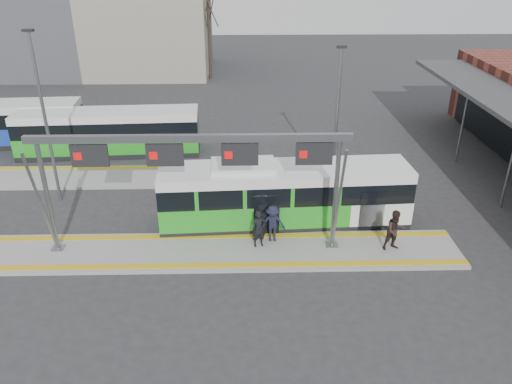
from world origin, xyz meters
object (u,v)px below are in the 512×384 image
passenger_a (259,229)px  passenger_b (395,230)px  gantry (194,160)px  passenger_c (273,224)px  hero_bus (284,196)px

passenger_a → passenger_b: 5.84m
gantry → passenger_a: gantry is taller
passenger_c → passenger_b: bearing=-8.5°
gantry → passenger_c: 4.65m
passenger_a → passenger_b: size_ratio=0.91×
passenger_c → passenger_a: bearing=-145.9°
passenger_b → gantry: bearing=164.3°
passenger_c → gantry: bearing=-170.9°
gantry → passenger_b: 9.05m
passenger_a → passenger_c: passenger_c is taller
gantry → passenger_c: size_ratio=7.50×
gantry → passenger_c: gantry is taller
gantry → passenger_b: size_ratio=7.01×
hero_bus → passenger_c: hero_bus is taller
hero_bus → passenger_a: hero_bus is taller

